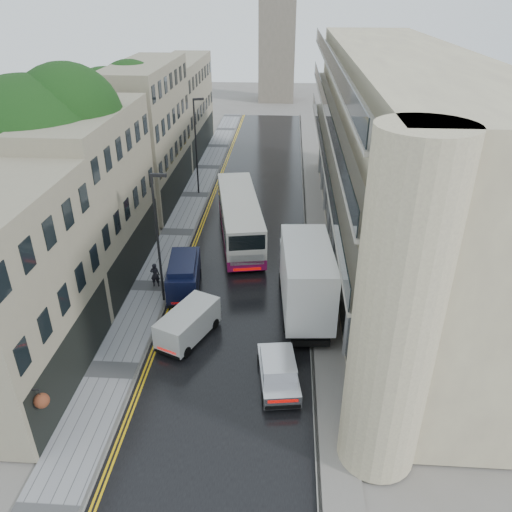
% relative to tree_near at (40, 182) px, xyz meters
% --- Properties ---
extents(road, '(9.00, 85.00, 0.02)m').
position_rel_tree_near_xyz_m(road, '(12.50, 7.50, -6.94)').
color(road, black).
rests_on(road, ground).
extents(left_sidewalk, '(2.70, 85.00, 0.12)m').
position_rel_tree_near_xyz_m(left_sidewalk, '(6.65, 7.50, -6.89)').
color(left_sidewalk, gray).
rests_on(left_sidewalk, ground).
extents(right_sidewalk, '(1.80, 85.00, 0.12)m').
position_rel_tree_near_xyz_m(right_sidewalk, '(17.90, 7.50, -6.89)').
color(right_sidewalk, slate).
rests_on(right_sidewalk, ground).
extents(old_shop_row, '(4.50, 56.00, 12.00)m').
position_rel_tree_near_xyz_m(old_shop_row, '(3.05, 10.00, -0.95)').
color(old_shop_row, gray).
rests_on(old_shop_row, ground).
extents(modern_block, '(8.00, 40.00, 14.00)m').
position_rel_tree_near_xyz_m(modern_block, '(22.80, 6.00, 0.05)').
color(modern_block, beige).
rests_on(modern_block, ground).
extents(tree_near, '(10.56, 10.56, 13.89)m').
position_rel_tree_near_xyz_m(tree_near, '(0.00, 0.00, 0.00)').
color(tree_near, black).
rests_on(tree_near, ground).
extents(tree_far, '(9.24, 9.24, 12.46)m').
position_rel_tree_near_xyz_m(tree_far, '(0.30, 13.00, -0.72)').
color(tree_far, black).
rests_on(tree_far, ground).
extents(cream_bus, '(4.86, 12.41, 3.30)m').
position_rel_tree_near_xyz_m(cream_bus, '(11.12, 3.56, -5.27)').
color(cream_bus, silver).
rests_on(cream_bus, road).
extents(white_lorry, '(3.35, 9.21, 4.75)m').
position_rel_tree_near_xyz_m(white_lorry, '(15.55, -5.00, -4.55)').
color(white_lorry, white).
rests_on(white_lorry, road).
extents(silver_hatchback, '(2.33, 4.30, 1.53)m').
position_rel_tree_near_xyz_m(silver_hatchback, '(14.63, -10.89, -6.16)').
color(silver_hatchback, '#B6B5BA').
rests_on(silver_hatchback, road).
extents(white_van, '(3.30, 4.50, 1.87)m').
position_rel_tree_near_xyz_m(white_van, '(8.75, -7.01, -5.99)').
color(white_van, silver).
rests_on(white_van, road).
extents(navy_van, '(2.41, 4.92, 2.41)m').
position_rel_tree_near_xyz_m(navy_van, '(8.20, -2.73, -5.72)').
color(navy_van, black).
rests_on(navy_van, road).
extents(pedestrian, '(0.63, 0.42, 1.69)m').
position_rel_tree_near_xyz_m(pedestrian, '(6.90, -0.80, -5.98)').
color(pedestrian, black).
rests_on(pedestrian, left_sidewalk).
extents(lamp_post_near, '(0.95, 0.24, 8.37)m').
position_rel_tree_near_xyz_m(lamp_post_near, '(7.80, -2.43, -2.64)').
color(lamp_post_near, black).
rests_on(lamp_post_near, left_sidewalk).
extents(lamp_post_far, '(1.01, 0.52, 8.83)m').
position_rel_tree_near_xyz_m(lamp_post_far, '(6.88, 16.32, -2.41)').
color(lamp_post_far, black).
rests_on(lamp_post_far, left_sidewalk).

